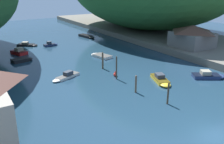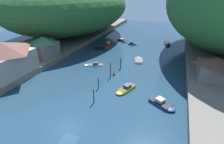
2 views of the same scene
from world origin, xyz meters
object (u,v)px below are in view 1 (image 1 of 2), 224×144
object	(u,v)px
boat_near_quay	(23,60)
boat_open_rowboat	(161,80)
boat_far_upstream	(28,45)
boat_small_dinghy	(51,44)
boat_red_skiff	(18,52)
boat_yellow_tender	(100,56)
boat_cabin_cruiser	(66,76)
boat_mid_channel	(209,76)
channel_buoy_near	(115,74)
boat_white_cruiser	(87,36)
right_bank_cottage	(192,36)

from	to	relation	value
boat_near_quay	boat_open_rowboat	bearing A→B (deg)	24.66
boat_far_upstream	boat_small_dinghy	bearing A→B (deg)	94.41
boat_open_rowboat	boat_far_upstream	distance (m)	35.60
boat_red_skiff	boat_yellow_tender	xyz separation A→B (m)	(13.49, -11.11, -0.18)
boat_cabin_cruiser	boat_mid_channel	xyz separation A→B (m)	(18.97, -11.44, 0.08)
boat_mid_channel	boat_small_dinghy	distance (m)	36.29
boat_near_quay	channel_buoy_near	xyz separation A→B (m)	(10.44, -16.11, 0.07)
boat_red_skiff	boat_white_cruiser	distance (m)	21.29
boat_small_dinghy	channel_buoy_near	world-z (taller)	boat_small_dinghy
boat_red_skiff	boat_yellow_tender	bearing A→B (deg)	-60.78
boat_yellow_tender	right_bank_cottage	bearing A→B (deg)	-35.00
boat_mid_channel	boat_small_dinghy	world-z (taller)	boat_mid_channel
boat_red_skiff	boat_near_quay	size ratio (longest dim) A/B	1.15
boat_yellow_tender	boat_open_rowboat	xyz separation A→B (m)	(1.01, -16.65, 0.09)
right_bank_cottage	boat_red_skiff	bearing A→B (deg)	149.81
boat_red_skiff	boat_white_cruiser	xyz separation A→B (m)	(19.86, 7.68, -0.13)
boat_mid_channel	boat_far_upstream	world-z (taller)	boat_mid_channel
boat_cabin_cruiser	boat_open_rowboat	size ratio (longest dim) A/B	0.95
boat_white_cruiser	channel_buoy_near	size ratio (longest dim) A/B	6.78
boat_cabin_cruiser	channel_buoy_near	bearing A→B (deg)	-137.39
boat_near_quay	boat_white_cruiser	distance (m)	24.47
boat_red_skiff	boat_yellow_tender	world-z (taller)	boat_red_skiff
right_bank_cottage	boat_white_cruiser	distance (m)	28.56
boat_far_upstream	boat_cabin_cruiser	bearing A→B (deg)	35.23
right_bank_cottage	boat_mid_channel	xyz separation A→B (m)	(-9.32, -12.05, -3.25)
right_bank_cottage	boat_far_upstream	distance (m)	37.17
boat_mid_channel	boat_far_upstream	distance (m)	40.86
boat_mid_channel	boat_yellow_tender	bearing A→B (deg)	-123.70
boat_far_upstream	boat_white_cruiser	distance (m)	16.46
boat_red_skiff	channel_buoy_near	bearing A→B (deg)	-86.92
boat_small_dinghy	channel_buoy_near	distance (m)	25.45
boat_near_quay	channel_buoy_near	world-z (taller)	channel_buoy_near
boat_near_quay	boat_white_cruiser	bearing A→B (deg)	114.36
boat_cabin_cruiser	channel_buoy_near	distance (m)	7.71
boat_red_skiff	boat_open_rowboat	xyz separation A→B (m)	(14.49, -27.76, -0.09)
boat_yellow_tender	boat_open_rowboat	size ratio (longest dim) A/B	0.94
boat_far_upstream	channel_buoy_near	size ratio (longest dim) A/B	5.25
right_bank_cottage	boat_cabin_cruiser	bearing A→B (deg)	-178.77
boat_yellow_tender	boat_far_upstream	size ratio (longest dim) A/B	1.05
right_bank_cottage	boat_yellow_tender	size ratio (longest dim) A/B	1.58
right_bank_cottage	boat_white_cruiser	size ratio (longest dim) A/B	1.29
boat_open_rowboat	boat_near_quay	bearing A→B (deg)	-34.21
right_bank_cottage	boat_near_quay	size ratio (longest dim) A/B	1.93
right_bank_cottage	boat_yellow_tender	bearing A→B (deg)	158.23
boat_open_rowboat	boat_small_dinghy	distance (m)	31.63
right_bank_cottage	boat_open_rowboat	world-z (taller)	right_bank_cottage
boat_red_skiff	boat_open_rowboat	size ratio (longest dim) A/B	0.88
boat_far_upstream	boat_white_cruiser	world-z (taller)	boat_far_upstream
boat_far_upstream	boat_near_quay	bearing A→B (deg)	18.45
boat_yellow_tender	boat_mid_channel	distance (m)	21.02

